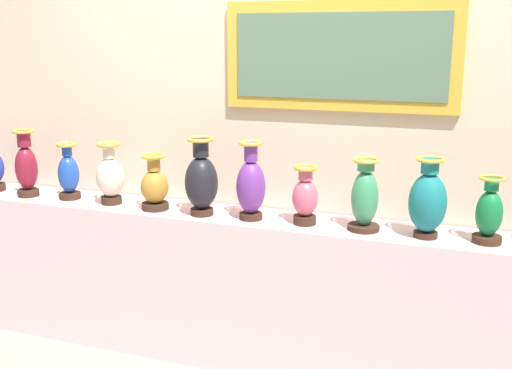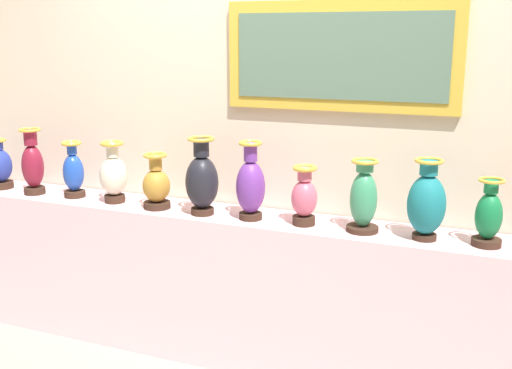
{
  "view_description": "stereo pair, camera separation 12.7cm",
  "coord_description": "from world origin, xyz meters",
  "px_view_note": "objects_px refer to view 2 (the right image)",
  "views": [
    {
      "loc": [
        1.08,
        -2.96,
        1.78
      ],
      "look_at": [
        0.0,
        0.0,
        1.02
      ],
      "focal_mm": 43.36,
      "sensor_mm": 36.0,
      "label": 1
    },
    {
      "loc": [
        1.19,
        -2.91,
        1.78
      ],
      "look_at": [
        0.0,
        0.0,
        1.02
      ],
      "focal_mm": 43.36,
      "sensor_mm": 36.0,
      "label": 2
    }
  ],
  "objects_px": {
    "vase_onyx": "(202,180)",
    "vase_teal": "(427,203)",
    "vase_cobalt": "(0,167)",
    "vase_violet": "(251,185)",
    "vase_emerald": "(489,216)",
    "vase_sapphire": "(73,172)",
    "vase_rose": "(304,197)",
    "vase_jade": "(363,199)",
    "vase_ivory": "(114,175)",
    "vase_ochre": "(156,185)",
    "vase_burgundy": "(33,165)"
  },
  "relations": [
    {
      "from": "vase_burgundy",
      "to": "vase_emerald",
      "type": "xyz_separation_m",
      "value": [
        2.59,
        0.02,
        -0.04
      ]
    },
    {
      "from": "vase_onyx",
      "to": "vase_teal",
      "type": "xyz_separation_m",
      "value": [
        1.16,
        0.02,
        -0.01
      ]
    },
    {
      "from": "vase_sapphire",
      "to": "vase_rose",
      "type": "bearing_deg",
      "value": -0.59
    },
    {
      "from": "vase_ivory",
      "to": "vase_ochre",
      "type": "height_order",
      "value": "vase_ivory"
    },
    {
      "from": "vase_emerald",
      "to": "vase_teal",
      "type": "bearing_deg",
      "value": -177.11
    },
    {
      "from": "vase_sapphire",
      "to": "vase_violet",
      "type": "xyz_separation_m",
      "value": [
        1.15,
        -0.03,
        0.03
      ]
    },
    {
      "from": "vase_ivory",
      "to": "vase_jade",
      "type": "bearing_deg",
      "value": -0.01
    },
    {
      "from": "vase_jade",
      "to": "vase_emerald",
      "type": "bearing_deg",
      "value": 0.33
    },
    {
      "from": "vase_onyx",
      "to": "vase_teal",
      "type": "relative_size",
      "value": 1.08
    },
    {
      "from": "vase_emerald",
      "to": "vase_onyx",
      "type": "bearing_deg",
      "value": -178.72
    },
    {
      "from": "vase_sapphire",
      "to": "vase_violet",
      "type": "relative_size",
      "value": 0.81
    },
    {
      "from": "vase_cobalt",
      "to": "vase_emerald",
      "type": "relative_size",
      "value": 1.0
    },
    {
      "from": "vase_violet",
      "to": "vase_jade",
      "type": "bearing_deg",
      "value": 1.4
    },
    {
      "from": "vase_violet",
      "to": "vase_teal",
      "type": "xyz_separation_m",
      "value": [
        0.89,
        0.0,
        -0.0
      ]
    },
    {
      "from": "vase_ochre",
      "to": "vase_teal",
      "type": "xyz_separation_m",
      "value": [
        1.45,
        0.01,
        0.05
      ]
    },
    {
      "from": "vase_sapphire",
      "to": "vase_emerald",
      "type": "distance_m",
      "value": 2.31
    },
    {
      "from": "vase_cobalt",
      "to": "vase_burgundy",
      "type": "bearing_deg",
      "value": -6.81
    },
    {
      "from": "vase_burgundy",
      "to": "vase_ochre",
      "type": "bearing_deg",
      "value": 0.15
    },
    {
      "from": "vase_ochre",
      "to": "vase_jade",
      "type": "xyz_separation_m",
      "value": [
        1.15,
        0.02,
        0.03
      ]
    },
    {
      "from": "vase_ivory",
      "to": "vase_emerald",
      "type": "relative_size",
      "value": 1.13
    },
    {
      "from": "vase_burgundy",
      "to": "vase_ivory",
      "type": "distance_m",
      "value": 0.57
    },
    {
      "from": "vase_sapphire",
      "to": "vase_rose",
      "type": "height_order",
      "value": "vase_sapphire"
    },
    {
      "from": "vase_cobalt",
      "to": "vase_jade",
      "type": "relative_size",
      "value": 0.87
    },
    {
      "from": "vase_ochre",
      "to": "vase_jade",
      "type": "relative_size",
      "value": 0.86
    },
    {
      "from": "vase_cobalt",
      "to": "vase_burgundy",
      "type": "height_order",
      "value": "vase_burgundy"
    },
    {
      "from": "vase_jade",
      "to": "vase_onyx",
      "type": "bearing_deg",
      "value": -178.09
    },
    {
      "from": "vase_cobalt",
      "to": "vase_emerald",
      "type": "distance_m",
      "value": 2.88
    },
    {
      "from": "vase_sapphire",
      "to": "vase_ivory",
      "type": "height_order",
      "value": "vase_ivory"
    },
    {
      "from": "vase_violet",
      "to": "vase_burgundy",
      "type": "bearing_deg",
      "value": -179.79
    },
    {
      "from": "vase_sapphire",
      "to": "vase_rose",
      "type": "relative_size",
      "value": 1.09
    },
    {
      "from": "vase_ivory",
      "to": "vase_violet",
      "type": "relative_size",
      "value": 0.86
    },
    {
      "from": "vase_burgundy",
      "to": "vase_ochre",
      "type": "relative_size",
      "value": 1.29
    },
    {
      "from": "vase_burgundy",
      "to": "vase_teal",
      "type": "height_order",
      "value": "vase_burgundy"
    },
    {
      "from": "vase_ivory",
      "to": "vase_jade",
      "type": "height_order",
      "value": "vase_jade"
    },
    {
      "from": "vase_jade",
      "to": "vase_ochre",
      "type": "bearing_deg",
      "value": -179.14
    },
    {
      "from": "vase_cobalt",
      "to": "vase_ochre",
      "type": "distance_m",
      "value": 1.15
    },
    {
      "from": "vase_cobalt",
      "to": "vase_violet",
      "type": "xyz_separation_m",
      "value": [
        1.72,
        -0.03,
        0.04
      ]
    },
    {
      "from": "vase_burgundy",
      "to": "vase_sapphire",
      "type": "distance_m",
      "value": 0.28
    },
    {
      "from": "vase_cobalt",
      "to": "vase_burgundy",
      "type": "xyz_separation_m",
      "value": [
        0.3,
        -0.04,
        0.04
      ]
    },
    {
      "from": "vase_ivory",
      "to": "vase_emerald",
      "type": "bearing_deg",
      "value": 0.09
    },
    {
      "from": "vase_ochre",
      "to": "vase_rose",
      "type": "relative_size",
      "value": 1.01
    },
    {
      "from": "vase_onyx",
      "to": "vase_teal",
      "type": "bearing_deg",
      "value": 0.9
    },
    {
      "from": "vase_cobalt",
      "to": "vase_rose",
      "type": "bearing_deg",
      "value": -0.52
    },
    {
      "from": "vase_rose",
      "to": "vase_teal",
      "type": "height_order",
      "value": "vase_teal"
    },
    {
      "from": "vase_teal",
      "to": "vase_cobalt",
      "type": "bearing_deg",
      "value": 179.42
    },
    {
      "from": "vase_ochre",
      "to": "vase_rose",
      "type": "height_order",
      "value": "vase_ochre"
    },
    {
      "from": "vase_cobalt",
      "to": "vase_emerald",
      "type": "xyz_separation_m",
      "value": [
        2.88,
        -0.01,
        0.0
      ]
    },
    {
      "from": "vase_cobalt",
      "to": "vase_rose",
      "type": "height_order",
      "value": "vase_cobalt"
    },
    {
      "from": "vase_teal",
      "to": "vase_ochre",
      "type": "bearing_deg",
      "value": -179.74
    },
    {
      "from": "vase_ochre",
      "to": "vase_teal",
      "type": "height_order",
      "value": "vase_teal"
    }
  ]
}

